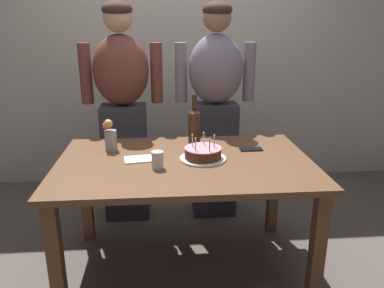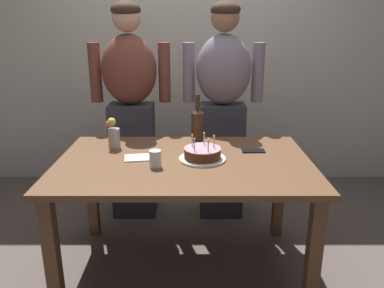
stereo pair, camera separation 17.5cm
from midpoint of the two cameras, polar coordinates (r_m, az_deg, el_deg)
name	(u,v)px [view 1 (the left image)]	position (r m, az deg, el deg)	size (l,w,h in m)	color
ground_plane	(185,267)	(2.60, -3.03, -17.99)	(10.00, 10.00, 0.00)	#564C44
back_wall	(174,46)	(3.66, -4.15, 14.41)	(5.20, 0.10, 2.60)	beige
dining_table	(185,176)	(2.28, -3.30, -4.80)	(1.50, 0.96, 0.74)	brown
birthday_cake	(203,154)	(2.25, -0.58, -1.53)	(0.28, 0.28, 0.15)	white
water_glass_near	(158,160)	(2.13, -7.55, -2.41)	(0.07, 0.07, 0.10)	silver
wine_bottle	(194,126)	(2.50, -1.64, 2.77)	(0.08, 0.08, 0.34)	#382314
cell_phone	(251,149)	(2.44, 6.80, -0.80)	(0.14, 0.07, 0.01)	black
napkin_stack	(138,159)	(2.29, -10.22, -2.29)	(0.16, 0.12, 0.01)	white
flower_vase	(110,137)	(2.46, -14.18, 1.03)	(0.08, 0.08, 0.20)	#999E93
person_man_bearded	(123,111)	(2.95, -11.99, 4.81)	(0.61, 0.27, 1.66)	#33333D
person_woman_cardigan	(215,110)	(2.94, 1.79, 5.17)	(0.61, 0.27, 1.66)	#33333D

